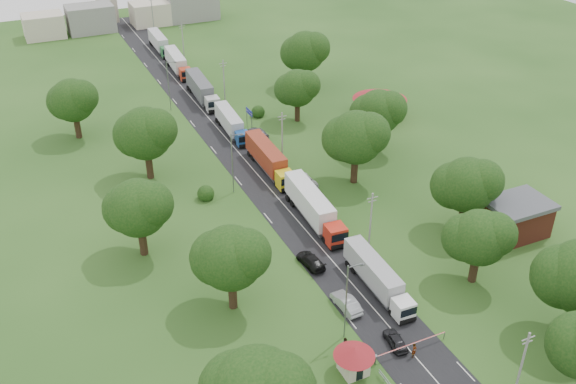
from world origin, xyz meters
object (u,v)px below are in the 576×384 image
truck_0 (377,276)px  car_lane_front (395,340)px  boom_barrier (400,349)px  pedestrian_near (414,351)px  car_lane_mid (346,303)px  info_sign (249,115)px  guard_booth (354,357)px

truck_0 → car_lane_front: (-3.14, -9.18, -1.33)m
boom_barrier → truck_0: truck_0 is taller
car_lane_front → pedestrian_near: (0.83, -2.37, 0.23)m
car_lane_mid → pedestrian_near: bearing=102.9°
info_sign → car_lane_front: info_sign is taller
boom_barrier → car_lane_mid: 9.25m
guard_booth → car_lane_mid: size_ratio=0.90×
info_sign → pedestrian_near: bearing=-95.0°
car_lane_front → guard_booth: bearing=21.3°
truck_0 → car_lane_front: size_ratio=3.44×
guard_booth → car_lane_front: size_ratio=1.11×
info_sign → car_lane_mid: (-8.14, -50.89, -2.20)m
guard_booth → car_lane_front: 6.55m
guard_booth → pedestrian_near: (7.02, -0.87, -1.26)m
boom_barrier → car_lane_front: (0.36, 1.50, -0.21)m
info_sign → truck_0: size_ratio=0.30×
guard_booth → info_sign: size_ratio=1.07×
boom_barrier → pedestrian_near: size_ratio=5.11×
info_sign → car_lane_front: 58.87m
truck_0 → pedestrian_near: (-2.31, -11.54, -1.10)m
truck_0 → pedestrian_near: 11.83m
boom_barrier → guard_booth: bearing=-180.0°
truck_0 → guard_booth: bearing=-131.2°
guard_booth → car_lane_mid: (4.26, 9.12, -1.36)m
guard_booth → info_sign: 61.27m
truck_0 → pedestrian_near: truck_0 is taller
info_sign → truck_0: bearing=-93.6°
truck_0 → pedestrian_near: size_ratio=7.57×
boom_barrier → guard_booth: (-5.84, -0.00, 1.27)m
boom_barrier → info_sign: info_sign is taller
car_lane_front → truck_0: bearing=-101.2°
boom_barrier → car_lane_mid: size_ratio=1.88×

